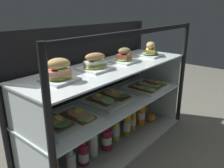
% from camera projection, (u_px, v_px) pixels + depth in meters
% --- Properties ---
extents(ground_plane, '(6.00, 6.00, 0.02)m').
position_uv_depth(ground_plane, '(112.00, 147.00, 1.77)').
color(ground_plane, '#5D5C51').
rests_on(ground_plane, ground).
extents(case_base_deck, '(1.41, 0.49, 0.03)m').
position_uv_depth(case_base_deck, '(112.00, 144.00, 1.76)').
color(case_base_deck, '#A1A09E').
rests_on(case_base_deck, ground).
extents(case_frame, '(1.41, 0.49, 0.91)m').
position_uv_depth(case_frame, '(98.00, 82.00, 1.69)').
color(case_frame, black).
rests_on(case_frame, ground).
extents(riser_lower_tier, '(1.34, 0.42, 0.33)m').
position_uv_depth(riser_lower_tier, '(112.00, 123.00, 1.70)').
color(riser_lower_tier, silver).
rests_on(riser_lower_tier, case_base_deck).
extents(shelf_lower_glass, '(1.36, 0.44, 0.01)m').
position_uv_depth(shelf_lower_glass, '(112.00, 102.00, 1.65)').
color(shelf_lower_glass, silver).
rests_on(shelf_lower_glass, riser_lower_tier).
extents(riser_upper_tier, '(1.34, 0.42, 0.26)m').
position_uv_depth(riser_upper_tier, '(112.00, 85.00, 1.60)').
color(riser_upper_tier, silver).
rests_on(riser_upper_tier, shelf_lower_glass).
extents(shelf_upper_glass, '(1.36, 0.44, 0.01)m').
position_uv_depth(shelf_upper_glass, '(112.00, 67.00, 1.56)').
color(shelf_upper_glass, silver).
rests_on(shelf_upper_glass, riser_upper_tier).
extents(plated_roll_sandwich_far_right, '(0.17, 0.17, 0.13)m').
position_uv_depth(plated_roll_sandwich_far_right, '(60.00, 72.00, 1.21)').
color(plated_roll_sandwich_far_right, white).
rests_on(plated_roll_sandwich_far_right, shelf_upper_glass).
extents(plated_roll_sandwich_center, '(0.19, 0.19, 0.11)m').
position_uv_depth(plated_roll_sandwich_center, '(95.00, 63.00, 1.45)').
color(plated_roll_sandwich_center, white).
rests_on(plated_roll_sandwich_center, shelf_upper_glass).
extents(plated_roll_sandwich_mid_right, '(0.18, 0.18, 0.11)m').
position_uv_depth(plated_roll_sandwich_mid_right, '(124.00, 57.00, 1.66)').
color(plated_roll_sandwich_mid_right, white).
rests_on(plated_roll_sandwich_mid_right, shelf_upper_glass).
extents(plated_roll_sandwich_far_left, '(0.18, 0.18, 0.12)m').
position_uv_depth(plated_roll_sandwich_far_left, '(150.00, 51.00, 1.85)').
color(plated_roll_sandwich_far_left, white).
rests_on(plated_roll_sandwich_far_left, shelf_upper_glass).
extents(open_sandwich_tray_left_of_center, '(0.34, 0.30, 0.06)m').
position_uv_depth(open_sandwich_tray_left_of_center, '(68.00, 120.00, 1.33)').
color(open_sandwich_tray_left_of_center, white).
rests_on(open_sandwich_tray_left_of_center, shelf_lower_glass).
extents(open_sandwich_tray_center, '(0.34, 0.30, 0.06)m').
position_uv_depth(open_sandwich_tray_center, '(109.00, 98.00, 1.65)').
color(open_sandwich_tray_center, white).
rests_on(open_sandwich_tray_center, shelf_lower_glass).
extents(open_sandwich_tray_mid_right, '(0.34, 0.30, 0.05)m').
position_uv_depth(open_sandwich_tray_mid_right, '(148.00, 86.00, 1.91)').
color(open_sandwich_tray_mid_right, white).
rests_on(open_sandwich_tray_mid_right, shelf_lower_glass).
extents(juice_bottle_front_right_end, '(0.06, 0.06, 0.21)m').
position_uv_depth(juice_bottle_front_right_end, '(71.00, 164.00, 1.40)').
color(juice_bottle_front_right_end, silver).
rests_on(juice_bottle_front_right_end, case_base_deck).
extents(juice_bottle_tucked_behind, '(0.07, 0.07, 0.21)m').
position_uv_depth(juice_bottle_tucked_behind, '(83.00, 154.00, 1.49)').
color(juice_bottle_tucked_behind, maroon).
rests_on(juice_bottle_tucked_behind, case_base_deck).
extents(juice_bottle_front_left_end, '(0.07, 0.07, 0.21)m').
position_uv_depth(juice_bottle_front_left_end, '(93.00, 144.00, 1.58)').
color(juice_bottle_front_left_end, white).
rests_on(juice_bottle_front_left_end, case_base_deck).
extents(juice_bottle_front_middle, '(0.07, 0.07, 0.21)m').
position_uv_depth(juice_bottle_front_middle, '(107.00, 139.00, 1.64)').
color(juice_bottle_front_middle, maroon).
rests_on(juice_bottle_front_middle, case_base_deck).
extents(juice_bottle_near_post, '(0.07, 0.07, 0.22)m').
position_uv_depth(juice_bottle_near_post, '(115.00, 130.00, 1.76)').
color(juice_bottle_near_post, '#B2D242').
rests_on(juice_bottle_near_post, case_base_deck).
extents(juice_bottle_back_center, '(0.06, 0.06, 0.24)m').
position_uv_depth(juice_bottle_back_center, '(127.00, 125.00, 1.82)').
color(juice_bottle_back_center, gold).
rests_on(juice_bottle_back_center, case_base_deck).
extents(juice_bottle_front_second, '(0.06, 0.06, 0.23)m').
position_uv_depth(juice_bottle_front_second, '(133.00, 119.00, 1.91)').
color(juice_bottle_front_second, gold).
rests_on(juice_bottle_front_second, case_base_deck).
extents(juice_bottle_back_left, '(0.07, 0.07, 0.25)m').
position_uv_depth(juice_bottle_back_left, '(141.00, 113.00, 2.00)').
color(juice_bottle_back_left, orange).
rests_on(juice_bottle_back_left, case_base_deck).
extents(orange_fruit_beside_bottles, '(0.08, 0.08, 0.08)m').
position_uv_depth(orange_fruit_beside_bottles, '(151.00, 117.00, 2.07)').
color(orange_fruit_beside_bottles, orange).
rests_on(orange_fruit_beside_bottles, case_base_deck).
extents(orange_fruit_near_left_post, '(0.08, 0.08, 0.08)m').
position_uv_depth(orange_fruit_near_left_post, '(144.00, 110.00, 2.22)').
color(orange_fruit_near_left_post, orange).
rests_on(orange_fruit_near_left_post, case_base_deck).
extents(orange_fruit_rolled_forward, '(0.08, 0.08, 0.08)m').
position_uv_depth(orange_fruit_rolled_forward, '(140.00, 114.00, 2.12)').
color(orange_fruit_rolled_forward, orange).
rests_on(orange_fruit_rolled_forward, case_base_deck).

